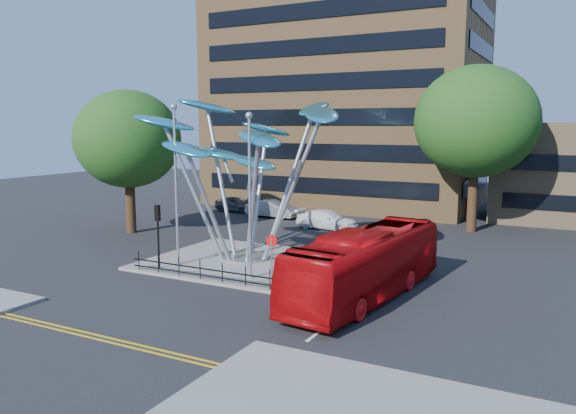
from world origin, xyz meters
The scene contains 18 objects.
ground centered at (0.00, 0.00, 0.00)m, with size 120.00×120.00×0.00m, color black.
traffic_island centered at (-1.00, 6.00, 0.07)m, with size 12.00×9.00×0.15m, color slate.
double_yellow_near centered at (0.00, -6.00, 0.01)m, with size 40.00×0.12×0.01m, color gold.
double_yellow_far centered at (0.00, -6.30, 0.01)m, with size 40.00×0.12×0.01m, color gold.
brick_tower centered at (-6.00, 32.00, 15.00)m, with size 25.00×15.00×30.00m, color olive.
tree_right centered at (8.00, 22.00, 8.04)m, with size 8.80×8.80×12.11m.
tree_left centered at (-14.00, 10.00, 6.79)m, with size 7.60×7.60×10.32m.
leaf_sculpture centered at (-2.07, 6.68, 6.87)m, with size 12.72×9.54×9.51m.
street_lamp_left centered at (-4.50, 3.50, 5.36)m, with size 0.36×0.36×8.80m.
street_lamp_right centered at (0.50, 3.00, 5.09)m, with size 0.36×0.36×8.30m.
traffic_light_island centered at (-5.00, 2.50, 2.61)m, with size 0.28×0.18×3.42m.
no_entry_sign_island centered at (2.00, 2.52, 1.82)m, with size 0.60×0.10×2.45m.
pedestrian_railing_front centered at (-1.00, 1.70, 0.55)m, with size 10.00×0.06×1.00m.
red_bus centered at (6.60, 3.08, 1.58)m, with size 2.65×11.31×3.15m, color #B0080B.
pedestrian centered at (3.00, 5.70, 0.99)m, with size 0.61×0.40×1.67m, color gray.
parked_car_left centered at (-12.63, 21.98, 0.69)m, with size 1.64×4.08×1.39m, color #3D4044.
parked_car_mid centered at (-8.13, 20.63, 0.75)m, with size 1.59×4.56×1.50m, color #A2A5AA.
parked_car_right centered at (-1.87, 18.03, 0.71)m, with size 1.98×4.87×1.41m, color white.
Camera 1 is at (14.95, -20.50, 7.82)m, focal length 35.00 mm.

